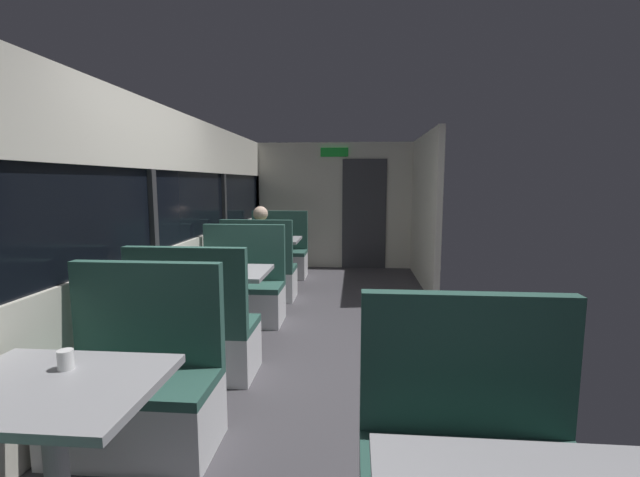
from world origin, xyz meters
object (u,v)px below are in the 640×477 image
object	(u,v)px
bench_far_window_facing_end	(260,275)
seated_passenger	(261,259)
dining_table_near_window	(51,406)
dining_table_far_window	(270,245)
dining_table_mid_window	(222,280)
bench_mid_window_facing_end	(196,337)
coffee_cup_secondary	(225,268)
bench_mid_window_facing_entry	(242,293)
bench_near_window_facing_entry	(138,394)
coffee_cup_primary	(66,360)
bench_far_window_facing_entry	(278,257)

from	to	relation	value
bench_far_window_facing_end	seated_passenger	world-z (taller)	seated_passenger
dining_table_near_window	dining_table_far_window	xyz separation A→B (m)	(0.00, 4.69, 0.00)
dining_table_mid_window	bench_mid_window_facing_end	size ratio (longest dim) A/B	0.82
bench_far_window_facing_end	coffee_cup_secondary	bearing A→B (deg)	-87.59
dining_table_mid_window	bench_far_window_facing_end	bearing A→B (deg)	90.00
bench_mid_window_facing_entry	coffee_cup_secondary	xyz separation A→B (m)	(0.07, -0.82, 0.46)
bench_near_window_facing_entry	bench_far_window_facing_end	size ratio (longest dim) A/B	1.00
bench_far_window_facing_end	coffee_cup_primary	distance (m)	3.87
bench_mid_window_facing_end	bench_far_window_facing_end	distance (m)	2.34
dining_table_mid_window	dining_table_near_window	bearing A→B (deg)	-90.00
bench_mid_window_facing_entry	seated_passenger	world-z (taller)	seated_passenger
dining_table_mid_window	seated_passenger	distance (m)	1.72
dining_table_near_window	coffee_cup_secondary	bearing A→B (deg)	88.09
dining_table_far_window	bench_far_window_facing_end	world-z (taller)	bench_far_window_facing_end
dining_table_near_window	bench_near_window_facing_entry	bearing A→B (deg)	90.00
bench_mid_window_facing_entry	coffee_cup_primary	xyz separation A→B (m)	(-0.02, -2.90, 0.46)
dining_table_far_window	seated_passenger	distance (m)	0.64
dining_table_near_window	coffee_cup_secondary	size ratio (longest dim) A/B	10.00
bench_far_window_facing_end	bench_mid_window_facing_end	bearing A→B (deg)	-90.00
bench_mid_window_facing_entry	bench_far_window_facing_end	distance (m)	0.94
bench_near_window_facing_entry	dining_table_near_window	bearing A→B (deg)	-90.00
bench_mid_window_facing_entry	dining_table_mid_window	bearing A→B (deg)	-90.00
bench_mid_window_facing_end	bench_mid_window_facing_entry	world-z (taller)	same
coffee_cup_secondary	bench_far_window_facing_end	bearing A→B (deg)	92.41
bench_mid_window_facing_end	bench_far_window_facing_end	world-z (taller)	same
bench_far_window_facing_entry	coffee_cup_secondary	xyz separation A→B (m)	(0.07, -3.16, 0.46)
dining_table_mid_window	bench_far_window_facing_entry	world-z (taller)	bench_far_window_facing_entry
dining_table_near_window	coffee_cup_primary	size ratio (longest dim) A/B	10.00
dining_table_near_window	coffee_cup_secondary	world-z (taller)	coffee_cup_secondary
coffee_cup_primary	dining_table_near_window	bearing A→B (deg)	-80.93
bench_mid_window_facing_end	bench_mid_window_facing_entry	xyz separation A→B (m)	(0.00, 1.40, 0.00)
seated_passenger	coffee_cup_secondary	distance (m)	1.85
bench_far_window_facing_end	seated_passenger	bearing A→B (deg)	90.00
bench_mid_window_facing_entry	coffee_cup_primary	bearing A→B (deg)	-90.44
bench_mid_window_facing_end	dining_table_far_window	world-z (taller)	bench_mid_window_facing_end
dining_table_mid_window	dining_table_far_window	distance (m)	2.34
seated_passenger	bench_near_window_facing_entry	bearing A→B (deg)	-90.00
bench_far_window_facing_end	bench_far_window_facing_entry	world-z (taller)	same
dining_table_far_window	coffee_cup_primary	xyz separation A→B (m)	(-0.02, -4.55, 0.15)
dining_table_mid_window	bench_near_window_facing_entry	bearing A→B (deg)	-90.00
coffee_cup_primary	coffee_cup_secondary	bearing A→B (deg)	87.35
dining_table_far_window	coffee_cup_secondary	world-z (taller)	coffee_cup_secondary
dining_table_mid_window	bench_mid_window_facing_entry	xyz separation A→B (m)	(0.00, 0.70, -0.31)
dining_table_near_window	bench_far_window_facing_end	bearing A→B (deg)	90.00
dining_table_near_window	bench_mid_window_facing_end	bearing A→B (deg)	90.00
bench_near_window_facing_entry	coffee_cup_secondary	xyz separation A→B (m)	(0.07, 1.52, 0.46)
bench_far_window_facing_end	coffee_cup_secondary	distance (m)	1.82
bench_far_window_facing_entry	coffee_cup_primary	size ratio (longest dim) A/B	12.22
bench_near_window_facing_entry	coffee_cup_secondary	size ratio (longest dim) A/B	12.22
dining_table_mid_window	bench_far_window_facing_end	xyz separation A→B (m)	(0.00, 1.64, -0.31)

